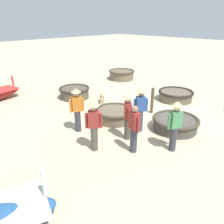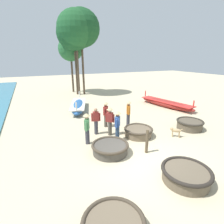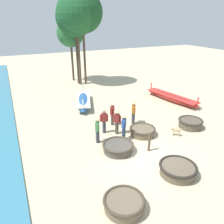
{
  "view_description": "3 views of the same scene",
  "coord_description": "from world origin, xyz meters",
  "px_view_note": "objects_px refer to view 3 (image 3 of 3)",
  "views": [
    {
      "loc": [
        -4.5,
        8.23,
        3.91
      ],
      "look_at": [
        0.6,
        3.06,
        0.81
      ],
      "focal_mm": 35.0,
      "sensor_mm": 36.0,
      "label": 1
    },
    {
      "loc": [
        -4.03,
        -5.4,
        4.34
      ],
      "look_at": [
        0.4,
        3.92,
        1.07
      ],
      "focal_mm": 28.0,
      "sensor_mm": 36.0,
      "label": 2
    },
    {
      "loc": [
        -5.72,
        -7.95,
        6.84
      ],
      "look_at": [
        -0.03,
        3.99,
        1.12
      ],
      "focal_mm": 35.0,
      "sensor_mm": 36.0,
      "label": 3
    }
  ],
  "objects_px": {
    "fisherman_hauling": "(97,128)",
    "tree_center": "(82,12)",
    "long_boat_white_hull": "(83,101)",
    "fisherman_standing_right": "(134,111)",
    "coracle_nearest": "(178,169)",
    "fisherman_standing_left": "(112,112)",
    "fisherman_with_hat": "(117,120)",
    "tree_tall_back": "(77,14)",
    "tree_rightmost": "(70,34)",
    "coracle_tilted": "(118,147)",
    "tree_left_mid": "(75,18)",
    "mooring_post_mid_beach": "(149,142)",
    "coracle_beside_post": "(190,123)",
    "coracle_far_right": "(124,203)",
    "dog": "(176,130)",
    "coracle_front_left": "(142,131)",
    "long_boat_red_hull": "(172,98)",
    "fisherman_crouching": "(104,121)",
    "fisherman_by_coracle": "(124,125)"
  },
  "relations": [
    {
      "from": "fisherman_hauling",
      "to": "tree_center",
      "type": "distance_m",
      "value": 14.52
    },
    {
      "from": "long_boat_white_hull",
      "to": "fisherman_standing_right",
      "type": "relative_size",
      "value": 2.78
    },
    {
      "from": "coracle_nearest",
      "to": "fisherman_standing_left",
      "type": "relative_size",
      "value": 1.07
    },
    {
      "from": "fisherman_with_hat",
      "to": "tree_tall_back",
      "type": "height_order",
      "value": "tree_tall_back"
    },
    {
      "from": "tree_tall_back",
      "to": "tree_rightmost",
      "type": "relative_size",
      "value": 1.37
    },
    {
      "from": "coracle_tilted",
      "to": "tree_center",
      "type": "distance_m",
      "value": 15.86
    },
    {
      "from": "fisherman_standing_left",
      "to": "fisherman_with_hat",
      "type": "xyz_separation_m",
      "value": [
        -0.29,
        -1.27,
        0.0
      ]
    },
    {
      "from": "tree_left_mid",
      "to": "mooring_post_mid_beach",
      "type": "bearing_deg",
      "value": -92.33
    },
    {
      "from": "fisherman_standing_left",
      "to": "fisherman_hauling",
      "type": "relative_size",
      "value": 1.0
    },
    {
      "from": "fisherman_standing_right",
      "to": "tree_tall_back",
      "type": "bearing_deg",
      "value": 91.39
    },
    {
      "from": "coracle_tilted",
      "to": "tree_left_mid",
      "type": "distance_m",
      "value": 15.71
    },
    {
      "from": "coracle_beside_post",
      "to": "fisherman_standing_left",
      "type": "distance_m",
      "value": 5.33
    },
    {
      "from": "coracle_far_right",
      "to": "fisherman_standing_right",
      "type": "height_order",
      "value": "fisherman_standing_right"
    },
    {
      "from": "dog",
      "to": "tree_rightmost",
      "type": "xyz_separation_m",
      "value": [
        -2.02,
        15.75,
        4.89
      ]
    },
    {
      "from": "coracle_beside_post",
      "to": "coracle_front_left",
      "type": "distance_m",
      "value": 3.53
    },
    {
      "from": "coracle_front_left",
      "to": "tree_center",
      "type": "distance_m",
      "value": 14.71
    },
    {
      "from": "tree_tall_back",
      "to": "coracle_front_left",
      "type": "bearing_deg",
      "value": -90.17
    },
    {
      "from": "coracle_nearest",
      "to": "tree_left_mid",
      "type": "relative_size",
      "value": 0.2
    },
    {
      "from": "fisherman_standing_left",
      "to": "tree_center",
      "type": "bearing_deg",
      "value": 80.47
    },
    {
      "from": "fisherman_hauling",
      "to": "fisherman_standing_right",
      "type": "bearing_deg",
      "value": 22.26
    },
    {
      "from": "fisherman_standing_right",
      "to": "coracle_front_left",
      "type": "bearing_deg",
      "value": -100.37
    },
    {
      "from": "fisherman_standing_right",
      "to": "dog",
      "type": "bearing_deg",
      "value": -60.13
    },
    {
      "from": "tree_rightmost",
      "to": "coracle_far_right",
      "type": "bearing_deg",
      "value": -100.66
    },
    {
      "from": "fisherman_standing_right",
      "to": "fisherman_standing_left",
      "type": "xyz_separation_m",
      "value": [
        -1.42,
        0.43,
        0.0
      ]
    },
    {
      "from": "coracle_far_right",
      "to": "fisherman_standing_left",
      "type": "xyz_separation_m",
      "value": [
        2.73,
        6.76,
        0.69
      ]
    },
    {
      "from": "coracle_beside_post",
      "to": "mooring_post_mid_beach",
      "type": "height_order",
      "value": "mooring_post_mid_beach"
    },
    {
      "from": "coracle_tilted",
      "to": "long_boat_red_hull",
      "type": "distance_m",
      "value": 9.42
    },
    {
      "from": "dog",
      "to": "mooring_post_mid_beach",
      "type": "height_order",
      "value": "mooring_post_mid_beach"
    },
    {
      "from": "fisherman_crouching",
      "to": "tree_left_mid",
      "type": "relative_size",
      "value": 0.18
    },
    {
      "from": "long_boat_red_hull",
      "to": "fisherman_with_hat",
      "type": "height_order",
      "value": "fisherman_with_hat"
    },
    {
      "from": "coracle_tilted",
      "to": "mooring_post_mid_beach",
      "type": "bearing_deg",
      "value": -24.01
    },
    {
      "from": "fisherman_crouching",
      "to": "fisherman_with_hat",
      "type": "xyz_separation_m",
      "value": [
        0.67,
        -0.48,
        0.12
      ]
    },
    {
      "from": "coracle_far_right",
      "to": "long_boat_red_hull",
      "type": "height_order",
      "value": "long_boat_red_hull"
    },
    {
      "from": "fisherman_by_coracle",
      "to": "tree_rightmost",
      "type": "relative_size",
      "value": 0.25
    },
    {
      "from": "long_boat_red_hull",
      "to": "tree_left_mid",
      "type": "height_order",
      "value": "tree_left_mid"
    },
    {
      "from": "tree_center",
      "to": "fisherman_by_coracle",
      "type": "bearing_deg",
      "value": -98.96
    },
    {
      "from": "fisherman_standing_left",
      "to": "tree_center",
      "type": "xyz_separation_m",
      "value": [
        1.81,
        10.79,
        6.38
      ]
    },
    {
      "from": "fisherman_hauling",
      "to": "coracle_tilted",
      "type": "bearing_deg",
      "value": -63.65
    },
    {
      "from": "coracle_front_left",
      "to": "long_boat_white_hull",
      "type": "height_order",
      "value": "long_boat_white_hull"
    },
    {
      "from": "fisherman_crouching",
      "to": "mooring_post_mid_beach",
      "type": "distance_m",
      "value": 3.32
    },
    {
      "from": "tree_rightmost",
      "to": "fisherman_standing_right",
      "type": "bearing_deg",
      "value": -87.86
    },
    {
      "from": "coracle_beside_post",
      "to": "fisherman_standing_right",
      "type": "relative_size",
      "value": 0.97
    },
    {
      "from": "coracle_nearest",
      "to": "fisherman_standing_left",
      "type": "distance_m",
      "value": 6.11
    },
    {
      "from": "mooring_post_mid_beach",
      "to": "coracle_beside_post",
      "type": "bearing_deg",
      "value": 15.88
    },
    {
      "from": "dog",
      "to": "fisherman_crouching",
      "type": "bearing_deg",
      "value": 149.61
    },
    {
      "from": "fisherman_with_hat",
      "to": "coracle_nearest",
      "type": "bearing_deg",
      "value": -80.21
    },
    {
      "from": "coracle_nearest",
      "to": "fisherman_standing_right",
      "type": "xyz_separation_m",
      "value": [
        0.88,
        5.62,
        0.68
      ]
    },
    {
      "from": "coracle_tilted",
      "to": "tree_tall_back",
      "type": "bearing_deg",
      "value": 80.58
    },
    {
      "from": "long_boat_red_hull",
      "to": "dog",
      "type": "distance_m",
      "value": 6.37
    },
    {
      "from": "coracle_tilted",
      "to": "fisherman_crouching",
      "type": "height_order",
      "value": "fisherman_crouching"
    }
  ]
}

